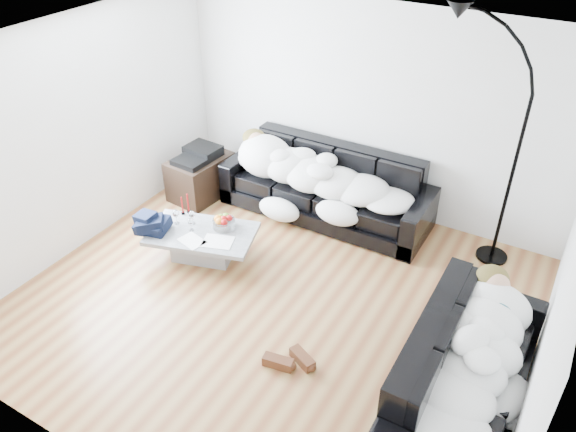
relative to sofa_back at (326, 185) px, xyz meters
The scene contains 24 objects.
ground 1.82m from the sofa_back, 80.59° to the right, with size 5.00×5.00×0.00m, color brown.
wall_back 1.05m from the sofa_back, 60.38° to the left, with size 5.00×0.02×2.60m, color silver.
wall_left 2.95m from the sofa_back, 141.77° to the right, with size 0.02×4.50×2.60m, color silver.
wall_right 3.40m from the sofa_back, 31.99° to the right, with size 0.02×4.50×2.60m, color silver.
ceiling 2.80m from the sofa_back, 80.59° to the right, with size 5.00×5.00×0.00m, color white.
sofa_back is the anchor object (origin of this frame).
sofa_right 3.11m from the sofa_back, 41.42° to the right, with size 2.08×0.89×0.84m, color black.
sleeper_back 0.22m from the sofa_back, 90.00° to the right, with size 2.24×0.77×0.45m, color white, non-canonical shape.
sleeper_right 3.11m from the sofa_back, 41.42° to the right, with size 1.78×0.75×0.44m, color white, non-canonical shape.
teal_cushion 2.69m from the sofa_back, 31.88° to the right, with size 0.36×0.30×0.20m, color #0C4F56.
coffee_table 1.72m from the sofa_back, 118.34° to the right, with size 1.19×0.69×0.35m, color #939699.
fruit_bowl 1.44m from the sofa_back, 116.47° to the right, with size 0.26×0.26×0.16m, color white.
wine_glass_a 1.73m from the sofa_back, 125.17° to the right, with size 0.07×0.07×0.17m, color white.
wine_glass_b 1.89m from the sofa_back, 127.62° to the right, with size 0.08×0.08×0.18m, color white.
wine_glass_c 1.78m from the sofa_back, 121.24° to the right, with size 0.07×0.07×0.16m, color white.
candle_left 1.79m from the sofa_back, 132.88° to the right, with size 0.04×0.04×0.23m, color maroon.
candle_right 1.72m from the sofa_back, 133.30° to the right, with size 0.05×0.05×0.25m, color maroon.
newspaper_a 1.65m from the sofa_back, 108.98° to the right, with size 0.33×0.25×0.01m, color silver.
newspaper_b 1.87m from the sofa_back, 115.10° to the right, with size 0.29×0.21×0.01m, color silver.
navy_jacket 2.20m from the sofa_back, 126.83° to the right, with size 0.38×0.32×0.19m, color black, non-canonical shape.
shoes 2.57m from the sofa_back, 70.31° to the right, with size 0.48×0.35×0.11m, color #472311, non-canonical shape.
av_cabinet 1.71m from the sofa_back, 166.16° to the right, with size 0.56×0.81×0.56m, color black.
stereo 1.72m from the sofa_back, 166.16° to the right, with size 0.44×0.34×0.13m, color black.
floor_lamp 2.23m from the sofa_back, ahead, with size 0.88×0.35×2.42m, color black, non-canonical shape.
Camera 1 is at (2.33, -3.72, 4.01)m, focal length 35.00 mm.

